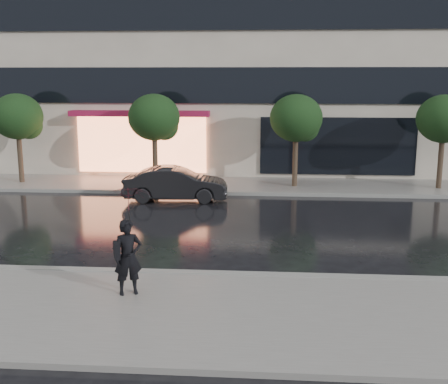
# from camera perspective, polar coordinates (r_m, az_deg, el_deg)

# --- Properties ---
(ground) EXTENTS (120.00, 120.00, 0.00)m
(ground) POSITION_cam_1_polar(r_m,az_deg,el_deg) (14.56, -2.95, -7.24)
(ground) COLOR black
(ground) RESTS_ON ground
(sidewalk_near) EXTENTS (60.00, 4.50, 0.12)m
(sidewalk_near) POSITION_cam_1_polar(r_m,az_deg,el_deg) (11.55, -5.04, -12.18)
(sidewalk_near) COLOR slate
(sidewalk_near) RESTS_ON ground
(sidewalk_far) EXTENTS (60.00, 3.50, 0.12)m
(sidewalk_far) POSITION_cam_1_polar(r_m,az_deg,el_deg) (24.43, 0.09, 0.71)
(sidewalk_far) COLOR slate
(sidewalk_far) RESTS_ON ground
(curb_near) EXTENTS (60.00, 0.25, 0.14)m
(curb_near) POSITION_cam_1_polar(r_m,az_deg,el_deg) (13.61, -3.49, -8.33)
(curb_near) COLOR gray
(curb_near) RESTS_ON ground
(curb_far) EXTENTS (60.00, 0.25, 0.14)m
(curb_far) POSITION_cam_1_polar(r_m,az_deg,el_deg) (22.71, -0.24, -0.10)
(curb_far) COLOR gray
(curb_far) RESTS_ON ground
(tree_far_west) EXTENTS (2.20, 2.20, 3.99)m
(tree_far_west) POSITION_cam_1_polar(r_m,az_deg,el_deg) (26.07, -20.10, 7.05)
(tree_far_west) COLOR #33261C
(tree_far_west) RESTS_ON ground
(tree_mid_west) EXTENTS (2.20, 2.20, 3.99)m
(tree_mid_west) POSITION_cam_1_polar(r_m,az_deg,el_deg) (24.22, -6.96, 7.37)
(tree_mid_west) COLOR #33261C
(tree_mid_west) RESTS_ON ground
(tree_mid_east) EXTENTS (2.20, 2.20, 3.99)m
(tree_mid_east) POSITION_cam_1_polar(r_m,az_deg,el_deg) (23.79, 7.48, 7.28)
(tree_mid_east) COLOR #33261C
(tree_mid_east) RESTS_ON ground
(tree_far_east) EXTENTS (2.20, 2.20, 3.99)m
(tree_far_east) POSITION_cam_1_polar(r_m,az_deg,el_deg) (24.84, 21.53, 6.75)
(tree_far_east) COLOR #33261C
(tree_far_east) RESTS_ON ground
(parked_car) EXTENTS (4.04, 1.61, 1.31)m
(parked_car) POSITION_cam_1_polar(r_m,az_deg,el_deg) (21.61, -4.93, 0.82)
(parked_car) COLOR black
(parked_car) RESTS_ON ground
(pedestrian_with_umbrella) EXTENTS (1.25, 1.26, 2.34)m
(pedestrian_with_umbrella) POSITION_cam_1_polar(r_m,az_deg,el_deg) (12.00, -9.68, -3.23)
(pedestrian_with_umbrella) COLOR black
(pedestrian_with_umbrella) RESTS_ON sidewalk_near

